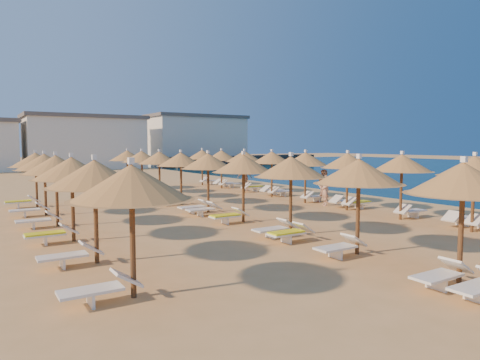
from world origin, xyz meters
TOP-DOWN VIEW (x-y plane):
  - ground at (0.00, 0.00)m, footprint 220.00×220.00m
  - jetty at (26.64, 42.60)m, footprint 30.24×9.05m
  - hotel_blocks at (3.46, 45.89)m, footprint 49.61×10.93m
  - parasol_row_east at (4.06, 0.37)m, footprint 2.70×31.38m
  - parasol_row_west at (-2.13, 0.37)m, footprint 2.70×31.38m
  - parasol_row_inland at (-9.01, 0.37)m, footprint 2.70×18.63m
  - loungers at (-0.91, 0.27)m, footprint 16.15×29.26m
  - beachgoer_a at (4.29, 0.60)m, footprint 0.59×0.70m
  - beachgoer_c at (4.70, 9.28)m, footprint 1.16×0.80m
  - beachgoer_b at (5.07, 1.44)m, footprint 1.10×1.16m

SIDE VIEW (x-z plane):
  - ground at x=0.00m, z-range 0.00..0.00m
  - loungers at x=-0.91m, z-range 0.01..0.67m
  - jetty at x=26.64m, z-range 0.00..1.50m
  - beachgoer_a at x=4.29m, z-range 0.00..1.64m
  - beachgoer_c at x=4.70m, z-range 0.00..1.83m
  - beachgoer_b at x=5.07m, z-range 0.00..1.89m
  - parasol_row_inland at x=-9.01m, z-range 0.94..3.96m
  - parasol_row_east at x=4.06m, z-range 0.94..3.96m
  - parasol_row_west at x=-2.13m, z-range 0.94..3.96m
  - hotel_blocks at x=3.46m, z-range -0.35..7.75m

